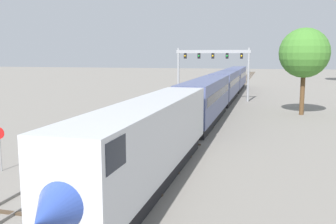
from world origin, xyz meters
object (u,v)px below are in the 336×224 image
stop_sign (0,143)px  trackside_tree_left (304,53)px  signal_gantry (213,62)px  passenger_train (218,91)px

stop_sign → trackside_tree_left: size_ratio=0.27×
signal_gantry → passenger_train: bearing=-77.6°
passenger_train → stop_sign: bearing=-107.4°
passenger_train → trackside_tree_left: bearing=-11.5°
signal_gantry → trackside_tree_left: 18.06m
signal_gantry → stop_sign: size_ratio=4.20×
passenger_train → signal_gantry: signal_gantry is taller
passenger_train → stop_sign: passenger_train is taller
signal_gantry → stop_sign: 43.17m
passenger_train → trackside_tree_left: size_ratio=7.82×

